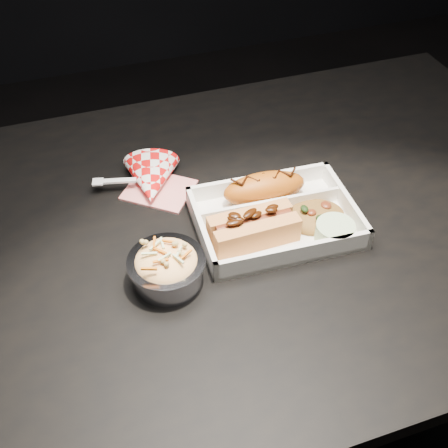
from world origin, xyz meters
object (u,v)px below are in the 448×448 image
at_px(food_tray, 275,220).
at_px(napkin_fork, 151,181).
at_px(foil_coleslaw_cup, 167,266).
at_px(dining_table, 249,253).
at_px(hotdog, 254,227).
at_px(fried_pastry, 264,188).

xyz_separation_m(food_tray, napkin_fork, (-0.16, 0.15, 0.01)).
bearing_deg(foil_coleslaw_cup, dining_table, 29.35).
bearing_deg(foil_coleslaw_cup, hotdog, 13.46).
relative_size(hotdog, napkin_fork, 0.75).
distance_m(dining_table, napkin_fork, 0.21).
height_order(food_tray, foil_coleslaw_cup, foil_coleslaw_cup).
bearing_deg(dining_table, napkin_fork, 138.90).
height_order(dining_table, food_tray, food_tray).
height_order(hotdog, foil_coleslaw_cup, foil_coleslaw_cup).
xyz_separation_m(dining_table, foil_coleslaw_cup, (-0.16, -0.09, 0.12)).
bearing_deg(hotdog, dining_table, 70.94).
bearing_deg(food_tray, foil_coleslaw_cup, -159.79).
bearing_deg(foil_coleslaw_cup, food_tray, 17.13).
bearing_deg(foil_coleslaw_cup, napkin_fork, 82.71).
bearing_deg(food_tray, napkin_fork, 140.19).
xyz_separation_m(fried_pastry, foil_coleslaw_cup, (-0.20, -0.11, -0.00)).
bearing_deg(fried_pastry, food_tray, -93.08).
xyz_separation_m(hotdog, foil_coleslaw_cup, (-0.15, -0.03, -0.00)).
bearing_deg(dining_table, fried_pastry, 35.57).
distance_m(dining_table, fried_pastry, 0.13).
xyz_separation_m(fried_pastry, hotdog, (-0.05, -0.08, -0.00)).
bearing_deg(napkin_fork, dining_table, -27.24).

